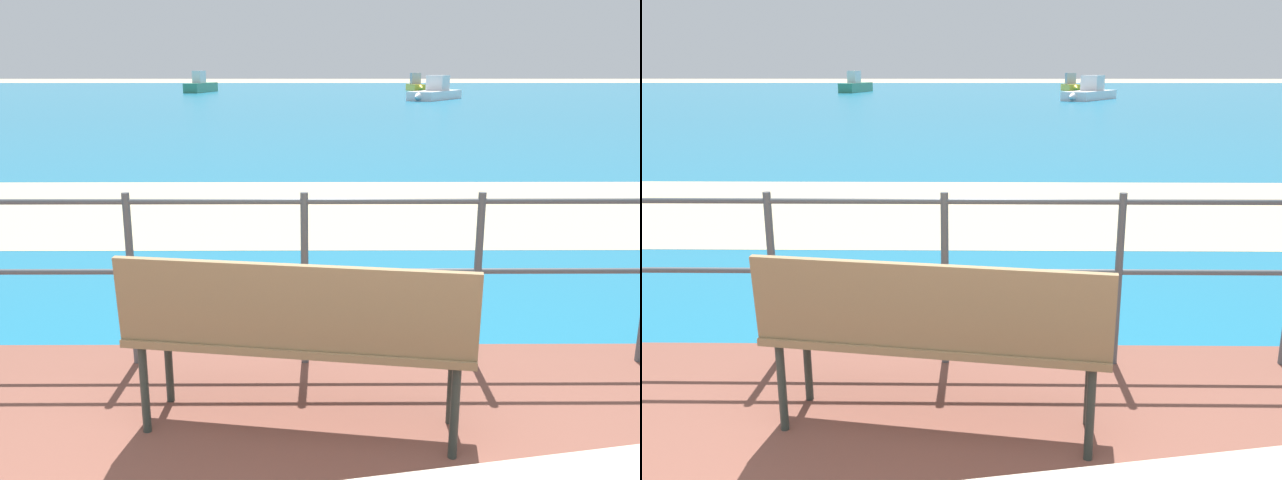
{
  "view_description": "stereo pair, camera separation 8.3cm",
  "coord_description": "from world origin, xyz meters",
  "views": [
    {
      "loc": [
        0.07,
        -1.18,
        1.73
      ],
      "look_at": [
        0.09,
        2.86,
        0.67
      ],
      "focal_mm": 36.71,
      "sensor_mm": 36.0,
      "label": 1
    },
    {
      "loc": [
        0.15,
        -1.18,
        1.73
      ],
      "look_at": [
        0.09,
        2.86,
        0.67
      ],
      "focal_mm": 36.71,
      "sensor_mm": 36.0,
      "label": 2
    }
  ],
  "objects": [
    {
      "name": "boat_near",
      "position": [
        6.96,
        37.48,
        0.41
      ],
      "size": [
        3.83,
        5.22,
        1.37
      ],
      "rotation": [
        0.0,
        0.0,
        4.17
      ],
      "color": "silver",
      "rests_on": "sea_water"
    },
    {
      "name": "railing_fence",
      "position": [
        0.0,
        2.35,
        0.68
      ],
      "size": [
        5.94,
        0.04,
        1.01
      ],
      "color": "#4C5156",
      "rests_on": "patio_paving"
    },
    {
      "name": "boat_far",
      "position": [
        -8.71,
        50.1,
        0.49
      ],
      "size": [
        1.85,
        5.57,
        1.59
      ],
      "rotation": [
        0.0,
        0.0,
        1.41
      ],
      "color": "#338466",
      "rests_on": "sea_water"
    },
    {
      "name": "boat_mid",
      "position": [
        8.19,
        53.35,
        0.44
      ],
      "size": [
        1.27,
        3.48,
        1.41
      ],
      "rotation": [
        0.0,
        0.0,
        4.82
      ],
      "color": "yellow",
      "rests_on": "sea_water"
    },
    {
      "name": "park_bench",
      "position": [
        -0.02,
        1.55,
        0.6
      ],
      "size": [
        1.63,
        0.65,
        0.87
      ],
      "rotation": [
        0.0,
        0.0,
        2.98
      ],
      "color": "#8C704C",
      "rests_on": "patio_paving"
    },
    {
      "name": "beach_strip",
      "position": [
        0.0,
        6.94,
        0.01
      ],
      "size": [
        54.02,
        4.22,
        0.01
      ],
      "primitive_type": "cube",
      "rotation": [
        0.0,
        0.0,
        -0.0
      ],
      "color": "tan",
      "rests_on": "ground"
    },
    {
      "name": "sea_water",
      "position": [
        0.0,
        40.0,
        0.01
      ],
      "size": [
        90.0,
        90.0,
        0.01
      ],
      "primitive_type": "cube",
      "color": "#196B8E",
      "rests_on": "ground"
    }
  ]
}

